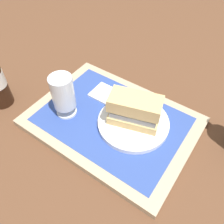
# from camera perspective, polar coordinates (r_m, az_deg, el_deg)

# --- Properties ---
(ground_plane) EXTENTS (3.00, 3.00, 0.00)m
(ground_plane) POSITION_cam_1_polar(r_m,az_deg,el_deg) (0.66, -0.00, -2.88)
(ground_plane) COLOR brown
(tray) EXTENTS (0.44, 0.32, 0.02)m
(tray) POSITION_cam_1_polar(r_m,az_deg,el_deg) (0.65, -0.00, -2.33)
(tray) COLOR tan
(tray) RESTS_ON ground_plane
(placemat) EXTENTS (0.38, 0.27, 0.00)m
(placemat) POSITION_cam_1_polar(r_m,az_deg,el_deg) (0.65, -0.00, -1.73)
(placemat) COLOR #2D4793
(placemat) RESTS_ON tray
(plate) EXTENTS (0.19, 0.19, 0.01)m
(plate) POSITION_cam_1_polar(r_m,az_deg,el_deg) (0.63, 5.19, -2.57)
(plate) COLOR white
(plate) RESTS_ON placemat
(sandwich) EXTENTS (0.14, 0.10, 0.08)m
(sandwich) POSITION_cam_1_polar(r_m,az_deg,el_deg) (0.59, 5.20, 0.56)
(sandwich) COLOR tan
(sandwich) RESTS_ON plate
(beer_glass) EXTENTS (0.06, 0.06, 0.12)m
(beer_glass) POSITION_cam_1_polar(r_m,az_deg,el_deg) (0.62, -11.76, 4.16)
(beer_glass) COLOR silver
(beer_glass) RESTS_ON placemat
(napkin_folded) EXTENTS (0.09, 0.07, 0.01)m
(napkin_folded) POSITION_cam_1_polar(r_m,az_deg,el_deg) (0.71, -1.31, 4.26)
(napkin_folded) COLOR white
(napkin_folded) RESTS_ON placemat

